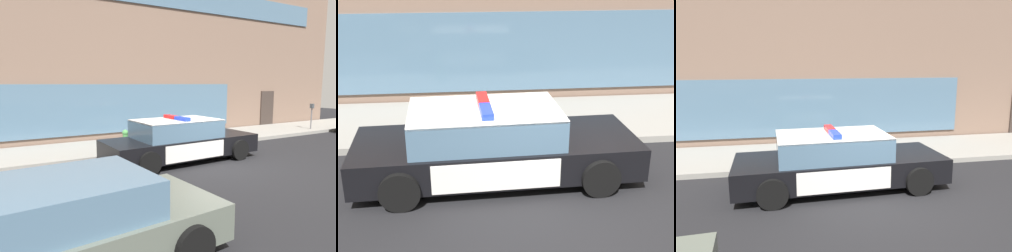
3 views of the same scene
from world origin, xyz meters
TOP-DOWN VIEW (x-y plane):
  - ground at (0.00, 0.00)m, footprint 48.00×48.00m
  - sidewalk at (0.00, 3.84)m, footprint 48.00×3.02m
  - storefront_building at (0.01, 11.32)m, footprint 25.50×11.93m
  - police_cruiser at (-0.97, 1.05)m, footprint 5.21×2.23m
  - fire_hydrant at (-2.14, 2.93)m, footprint 0.34×0.39m
  - car_far_lane at (-5.50, -3.28)m, footprint 4.69×2.30m
  - parking_meter at (8.26, 2.86)m, footprint 0.12×0.18m

SIDE VIEW (x-z plane):
  - ground at x=0.00m, z-range 0.00..0.00m
  - sidewalk at x=0.00m, z-range 0.00..0.15m
  - fire_hydrant at x=-2.14m, z-range 0.14..0.86m
  - car_far_lane at x=-5.50m, z-range -0.01..1.28m
  - police_cruiser at x=-0.97m, z-range -0.07..1.43m
  - parking_meter at x=8.26m, z-range 0.41..1.75m
  - storefront_building at x=0.01m, z-range 0.00..9.07m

